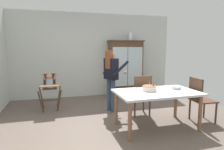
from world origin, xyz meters
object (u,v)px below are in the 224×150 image
object	(u,v)px
dining_table	(157,96)
serving_bowl	(176,88)
adult_person	(111,73)
high_chair_with_toddler	(50,85)
dining_chair_right_end	(199,97)
ceramic_vase	(130,37)
dining_chair_far_side	(141,93)
birthday_cake	(150,88)
china_cabinet	(125,68)

from	to	relation	value
dining_table	serving_bowl	size ratio (longest dim) A/B	9.06
adult_person	serving_bowl	bearing A→B (deg)	-156.93
high_chair_with_toddler	dining_chair_right_end	world-z (taller)	dining_chair_right_end
ceramic_vase	dining_chair_far_side	distance (m)	2.50
dining_chair_far_side	dining_chair_right_end	bearing A→B (deg)	148.85
ceramic_vase	birthday_cake	size ratio (longest dim) A/B	0.96
adult_person	dining_table	xyz separation A→B (m)	(0.59, -1.21, -0.31)
dining_table	birthday_cake	world-z (taller)	birthday_cake
china_cabinet	high_chair_with_toddler	distance (m)	2.60
china_cabinet	dining_chair_right_end	size ratio (longest dim) A/B	1.91
adult_person	dining_table	distance (m)	1.39
ceramic_vase	dining_table	size ratio (longest dim) A/B	0.17
china_cabinet	high_chair_with_toddler	xyz separation A→B (m)	(-2.40, -0.95, -0.27)
china_cabinet	ceramic_vase	size ratio (longest dim) A/B	6.80
high_chair_with_toddler	birthday_cake	distance (m)	2.59
high_chair_with_toddler	dining_chair_right_end	xyz separation A→B (m)	(3.11, -1.75, -0.10)
birthday_cake	high_chair_with_toddler	bearing A→B (deg)	139.20
china_cabinet	dining_chair_far_side	bearing A→B (deg)	-99.40
adult_person	serving_bowl	world-z (taller)	adult_person
ceramic_vase	dining_chair_right_end	distance (m)	3.09
adult_person	serving_bowl	size ratio (longest dim) A/B	8.50
serving_bowl	ceramic_vase	bearing A→B (deg)	89.97
high_chair_with_toddler	dining_table	xyz separation A→B (m)	(2.08, -1.76, -0.00)
china_cabinet	serving_bowl	distance (m)	2.65
china_cabinet	dining_chair_far_side	size ratio (longest dim) A/B	1.91
high_chair_with_toddler	dining_table	world-z (taller)	high_chair_with_toddler
ceramic_vase	adult_person	xyz separation A→B (m)	(-1.08, -1.50, -0.99)
dining_table	dining_chair_far_side	bearing A→B (deg)	90.76
ceramic_vase	dining_chair_right_end	xyz separation A→B (m)	(0.54, -2.70, -1.40)
ceramic_vase	dining_chair_right_end	world-z (taller)	ceramic_vase
serving_bowl	dining_chair_far_side	xyz separation A→B (m)	(-0.50, 0.64, -0.21)
china_cabinet	dining_chair_far_side	distance (m)	2.07
china_cabinet	ceramic_vase	xyz separation A→B (m)	(0.17, 0.00, 1.03)
china_cabinet	dining_table	bearing A→B (deg)	-96.80
china_cabinet	adult_person	xyz separation A→B (m)	(-0.92, -1.50, 0.04)
dining_chair_far_side	serving_bowl	bearing A→B (deg)	130.38
dining_chair_far_side	high_chair_with_toddler	bearing A→B (deg)	-24.68
high_chair_with_toddler	dining_chair_right_end	distance (m)	3.57
high_chair_with_toddler	serving_bowl	size ratio (longest dim) A/B	5.28
high_chair_with_toddler	dining_chair_far_side	xyz separation A→B (m)	(2.07, -1.06, -0.10)
ceramic_vase	dining_table	xyz separation A→B (m)	(-0.49, -2.71, -1.30)
adult_person	dining_chair_right_end	world-z (taller)	adult_person
ceramic_vase	adult_person	size ratio (longest dim) A/B	0.18
china_cabinet	dining_table	xyz separation A→B (m)	(-0.32, -2.71, -0.27)
serving_bowl	dining_chair_right_end	bearing A→B (deg)	-5.64
dining_table	dining_chair_right_end	world-z (taller)	dining_chair_right_end
serving_bowl	dining_chair_far_side	bearing A→B (deg)	127.98
china_cabinet	serving_bowl	bearing A→B (deg)	-86.44
high_chair_with_toddler	china_cabinet	bearing A→B (deg)	20.34
ceramic_vase	adult_person	bearing A→B (deg)	-125.83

